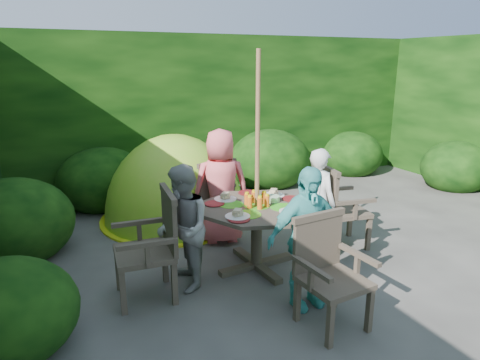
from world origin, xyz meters
name	(u,v)px	position (x,y,z in m)	size (l,w,h in m)	color
ground	(375,272)	(0.00, 0.00, 0.00)	(60.00, 60.00, 0.00)	#403E39
hedge_enclosure	(308,132)	(0.00, 1.33, 1.25)	(9.00, 9.00, 2.50)	black
patio_table	(257,216)	(-1.05, 0.62, 0.57)	(1.25, 1.25, 0.82)	#3D3228
parasol_pole	(257,165)	(-1.06, 0.62, 1.10)	(0.04, 0.04, 2.20)	brown
garden_chair_right	(338,206)	(0.04, 0.72, 0.49)	(0.58, 0.63, 0.92)	#3D3228
garden_chair_left	(153,244)	(-2.15, 0.53, 0.51)	(0.56, 0.61, 0.95)	#3D3228
garden_chair_back	(211,195)	(-1.13, 1.72, 0.48)	(0.63, 0.58, 0.91)	#3D3228
garden_chair_front	(328,270)	(-0.98, -0.48, 0.47)	(0.56, 0.51, 0.87)	#3D3228
child_right	(319,201)	(-0.26, 0.68, 0.60)	(0.43, 0.29, 1.19)	silver
child_left	(183,228)	(-1.85, 0.56, 0.60)	(0.58, 0.45, 1.19)	gray
child_back	(221,186)	(-1.12, 1.42, 0.68)	(0.66, 0.43, 1.36)	#F4646A
child_front	(306,238)	(-1.00, -0.18, 0.63)	(0.74, 0.31, 1.26)	#52C1BC
dome_tent	(176,218)	(-1.39, 2.39, 0.00)	(2.03, 2.03, 2.32)	#82C826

